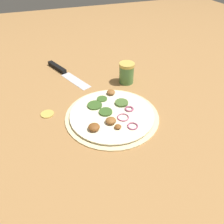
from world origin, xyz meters
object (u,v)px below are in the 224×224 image
at_px(pizza, 112,115).
at_px(knife, 62,71).
at_px(spice_jar, 127,73).
at_px(loose_cap, 47,114).

bearing_deg(pizza, knife, 16.04).
distance_m(knife, spice_jar, 0.30).
bearing_deg(loose_cap, spice_jar, -72.58).
xyz_separation_m(pizza, knife, (0.37, 0.11, -0.00)).
bearing_deg(knife, pizza, -6.72).
relative_size(knife, loose_cap, 6.27).
xyz_separation_m(pizza, loose_cap, (0.08, 0.20, -0.00)).
distance_m(pizza, knife, 0.38).
relative_size(pizza, knife, 1.12).
distance_m(knife, loose_cap, 0.30).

